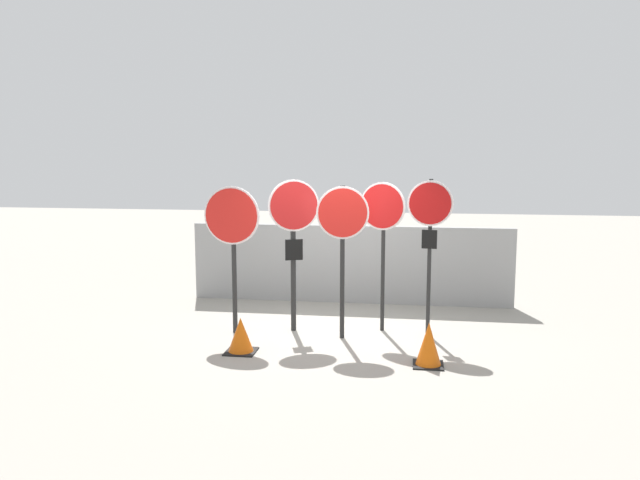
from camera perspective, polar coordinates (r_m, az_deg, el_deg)
name	(u,v)px	position (r m, az deg, el deg)	size (l,w,h in m)	color
ground_plane	(336,333)	(9.86, 1.51, -8.53)	(40.00, 40.00, 0.00)	gray
fence_back	(350,264)	(11.70, 2.75, -2.23)	(6.00, 0.12, 1.46)	gray
stop_sign_0	(232,228)	(9.62, -8.04, 1.11)	(0.89, 0.17, 2.30)	black
stop_sign_1	(294,226)	(9.65, -2.43, 1.29)	(0.75, 0.33, 2.40)	black
stop_sign_2	(343,228)	(9.25, 2.08, 1.14)	(0.78, 0.17, 2.32)	black
stop_sign_3	(382,221)	(9.69, 5.73, 1.75)	(0.71, 0.27, 2.36)	black
stop_sign_4	(430,221)	(9.51, 10.02, 1.70)	(0.68, 0.16, 2.41)	black
traffic_cone_0	(241,335)	(8.97, -7.26, -8.63)	(0.43, 0.43, 0.50)	black
traffic_cone_1	(429,344)	(8.48, 9.90, -9.38)	(0.40, 0.40, 0.59)	black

